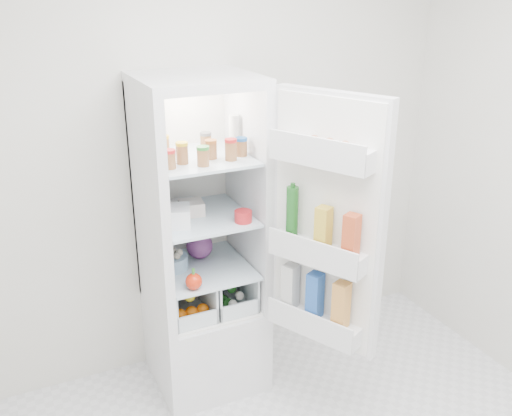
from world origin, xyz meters
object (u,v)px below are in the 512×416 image
refrigerator (200,275)px  mushroom_bowl (173,262)px  fridge_door (324,232)px  red_cabbage (199,246)px

refrigerator → mushroom_bowl: size_ratio=10.95×
mushroom_bowl → fridge_door: (0.59, -0.59, 0.31)m
refrigerator → fridge_door: 0.86m
refrigerator → fridge_door: refrigerator is taller
refrigerator → red_cabbage: size_ratio=11.97×
red_cabbage → fridge_door: 0.82m
refrigerator → mushroom_bowl: 0.20m
refrigerator → fridge_door: size_ratio=1.38×
fridge_door → mushroom_bowl: bearing=18.6°
fridge_door → red_cabbage: bearing=5.7°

